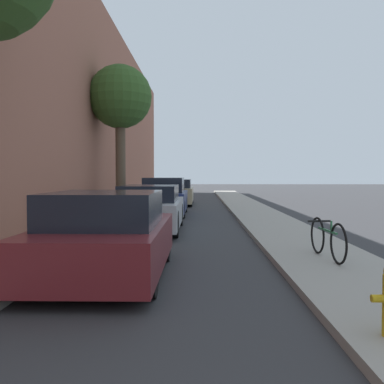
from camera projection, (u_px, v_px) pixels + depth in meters
name	position (u px, v px, depth m)	size (l,w,h in m)	color
ground_plane	(185.00, 221.00, 15.56)	(120.00, 120.00, 0.00)	#333335
sidewalk_left	(105.00, 219.00, 15.61)	(2.00, 52.00, 0.12)	#9E998E
sidewalk_right	(265.00, 219.00, 15.50)	(2.00, 52.00, 0.12)	#9E998E
building_facade_left	(67.00, 89.00, 15.44)	(0.70, 52.00, 9.50)	#9E604C
parked_car_maroon	(106.00, 237.00, 6.96)	(1.88, 3.96, 1.39)	black
parked_car_silver	(150.00, 209.00, 12.62)	(1.78, 4.47, 1.35)	black
parked_car_navy	(165.00, 198.00, 17.64)	(1.76, 4.32, 1.54)	black
parked_car_champagne	(176.00, 193.00, 23.62)	(1.88, 4.45, 1.41)	black
street_tree_far	(120.00, 99.00, 18.10)	(2.68, 2.68, 6.18)	brown
bicycle	(327.00, 239.00, 7.86)	(0.44, 1.75, 0.72)	black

